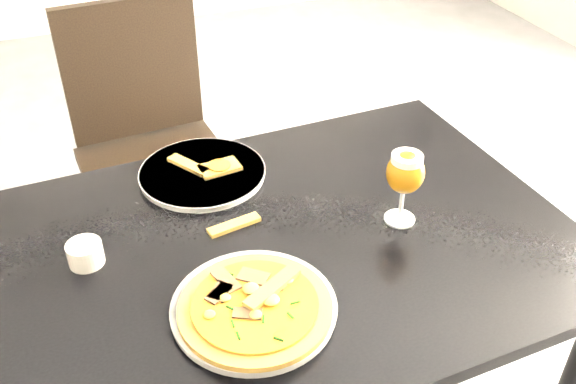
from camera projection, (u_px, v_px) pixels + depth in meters
name	position (u px, v px, depth m)	size (l,w,h in m)	color
ground	(287.00, 370.00, 1.93)	(6.00, 6.00, 0.00)	#595A5C
dining_table	(269.00, 279.00, 1.30)	(1.24, 0.86, 0.75)	black
chair_far	(152.00, 147.00, 1.98)	(0.47, 0.47, 0.94)	black
plate_main	(254.00, 308.00, 1.10)	(0.28, 0.28, 0.02)	silver
pizza	(255.00, 306.00, 1.08)	(0.26, 0.26, 0.03)	olive
plate_second	(202.00, 173.00, 1.43)	(0.28, 0.28, 0.01)	silver
crust_scraps	(209.00, 166.00, 1.43)	(0.15, 0.12, 0.01)	olive
loose_crust	(234.00, 225.00, 1.29)	(0.11, 0.03, 0.01)	olive
sauce_cup	(85.00, 253.00, 1.19)	(0.07, 0.07, 0.04)	silver
beer_glass	(405.00, 173.00, 1.24)	(0.08, 0.08, 0.16)	silver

